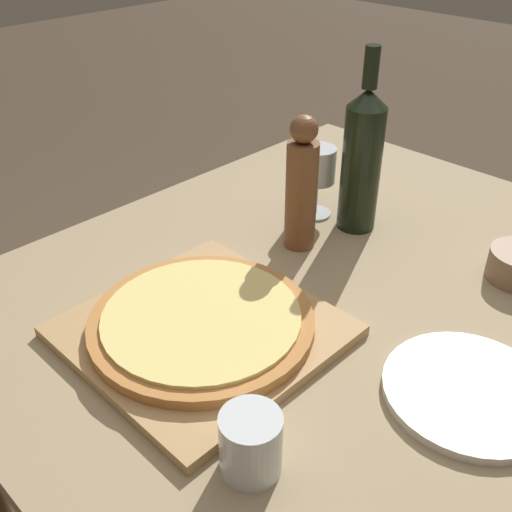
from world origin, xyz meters
The scene contains 8 objects.
dining_table centered at (0.00, 0.00, 0.67)m, with size 0.95×1.21×0.78m.
cutting_board centered at (-0.03, -0.26, 0.78)m, with size 0.37×0.37×0.02m.
pizza centered at (-0.03, -0.26, 0.80)m, with size 0.35×0.35×0.02m.
wine_bottle centered at (-0.07, 0.18, 0.92)m, with size 0.08×0.08×0.36m.
pepper_mill centered at (-0.10, 0.05, 0.90)m, with size 0.06×0.06×0.26m.
wine_glass centered at (-0.16, 0.16, 0.88)m, with size 0.07×0.07×0.15m.
drinking_tumbler centered at (0.19, -0.38, 0.82)m, with size 0.08×0.08×0.08m.
dinner_plate centered at (0.32, -0.09, 0.78)m, with size 0.24×0.24×0.01m.
Camera 1 is at (0.53, -0.71, 1.38)m, focal length 42.00 mm.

